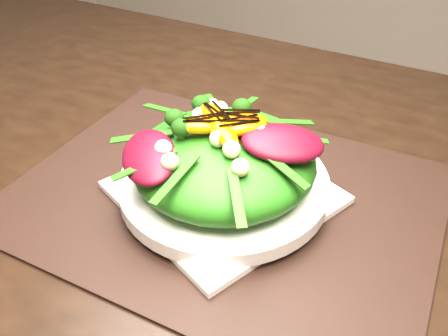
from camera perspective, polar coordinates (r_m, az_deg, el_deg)
The scene contains 10 objects.
dining_table at distance 0.77m, azimuth -8.11°, elevation 2.75°, with size 1.60×0.90×0.75m, color black.
placemat at distance 0.63m, azimuth -0.00°, elevation -3.38°, with size 0.54×0.41×0.00m, color black.
plate_base at distance 0.62m, azimuth -0.00°, elevation -2.90°, with size 0.24×0.24×0.01m, color white.
salad_bowl at distance 0.61m, azimuth -0.00°, elevation -1.86°, with size 0.27×0.27×0.02m, color silver.
lettuce_mound at distance 0.59m, azimuth -0.00°, elevation 0.95°, with size 0.23×0.23×0.08m, color #246212.
radicchio_leaf at distance 0.55m, azimuth 7.09°, elevation 3.01°, with size 0.10×0.06×0.02m, color #3F0612.
orange_segment at distance 0.58m, azimuth -0.86°, elevation 5.53°, with size 0.07×0.03×0.02m, color orange.
broccoli_floret at distance 0.62m, azimuth -4.66°, elevation 7.61°, with size 0.03×0.03×0.03m, color black.
macadamia_nut at distance 0.53m, azimuth 2.14°, elevation 1.75°, with size 0.02×0.02×0.02m, color beige.
balsamic_drizzle at distance 0.57m, azimuth -0.87°, elevation 6.36°, with size 0.04×0.00×0.00m, color black.
Camera 1 is at (0.40, -0.50, 1.16)m, focal length 38.00 mm.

